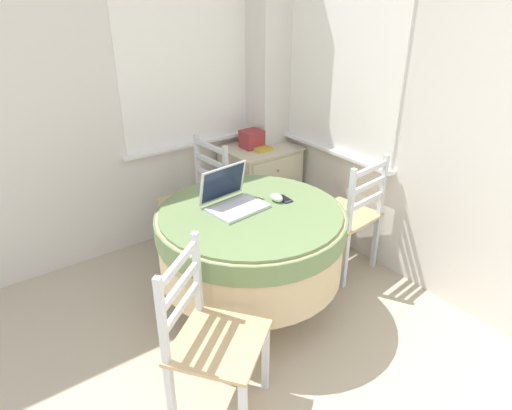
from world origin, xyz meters
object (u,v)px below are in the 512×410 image
(round_dining_table, at_px, (251,238))
(dining_chair_camera_near, at_px, (210,340))
(cell_phone, at_px, (284,199))
(dining_chair_near_right_window, at_px, (348,216))
(corner_cabinet, at_px, (260,185))
(book_on_cabinet, at_px, (259,147))
(dining_chair_near_back_window, at_px, (198,200))
(laptop, at_px, (233,199))
(computer_mouse, at_px, (277,198))
(storage_box, at_px, (252,139))

(round_dining_table, relative_size, dining_chair_camera_near, 1.29)
(cell_phone, bearing_deg, round_dining_table, 179.47)
(dining_chair_near_right_window, bearing_deg, corner_cabinet, 93.03)
(corner_cabinet, distance_m, book_on_cabinet, 0.36)
(dining_chair_near_back_window, bearing_deg, laptop, -102.02)
(dining_chair_near_right_window, xyz_separation_m, book_on_cabinet, (-0.08, 0.96, 0.27))
(computer_mouse, bearing_deg, storage_box, 62.31)
(laptop, distance_m, storage_box, 1.17)
(computer_mouse, distance_m, dining_chair_camera_near, 1.04)
(book_on_cabinet, bearing_deg, laptop, -134.92)
(laptop, relative_size, cell_phone, 3.15)
(cell_phone, height_order, storage_box, storage_box)
(laptop, bearing_deg, computer_mouse, -20.35)
(cell_phone, bearing_deg, computer_mouse, 167.32)
(dining_chair_near_back_window, distance_m, dining_chair_near_right_window, 1.14)
(laptop, bearing_deg, corner_cabinet, 44.91)
(storage_box, bearing_deg, dining_chair_camera_near, -131.47)
(laptop, distance_m, computer_mouse, 0.28)
(laptop, bearing_deg, dining_chair_near_right_window, -10.04)
(computer_mouse, bearing_deg, dining_chair_near_back_window, 97.81)
(dining_chair_camera_near, bearing_deg, laptop, 48.70)
(computer_mouse, bearing_deg, dining_chair_near_right_window, -5.41)
(dining_chair_near_right_window, xyz_separation_m, storage_box, (-0.11, 1.03, 0.33))
(cell_phone, xyz_separation_m, dining_chair_near_back_window, (-0.16, 0.83, -0.28))
(dining_chair_near_back_window, bearing_deg, computer_mouse, -82.19)
(round_dining_table, xyz_separation_m, dining_chair_near_back_window, (0.09, 0.83, -0.09))
(laptop, relative_size, computer_mouse, 3.84)
(round_dining_table, height_order, dining_chair_near_back_window, dining_chair_near_back_window)
(corner_cabinet, bearing_deg, dining_chair_camera_near, -133.49)
(computer_mouse, xyz_separation_m, cell_phone, (0.05, -0.01, -0.02))
(corner_cabinet, bearing_deg, book_on_cabinet, -139.79)
(dining_chair_camera_near, height_order, storage_box, dining_chair_camera_near)
(corner_cabinet, bearing_deg, laptop, -135.09)
(laptop, distance_m, book_on_cabinet, 1.14)
(round_dining_table, xyz_separation_m, dining_chair_camera_near, (-0.62, -0.53, -0.09))
(cell_phone, bearing_deg, dining_chair_camera_near, -148.89)
(cell_phone, xyz_separation_m, dining_chair_camera_near, (-0.88, -0.53, -0.28))
(round_dining_table, height_order, storage_box, storage_box)
(round_dining_table, relative_size, cell_phone, 9.92)
(storage_box, bearing_deg, round_dining_table, -126.16)
(corner_cabinet, height_order, storage_box, storage_box)
(computer_mouse, relative_size, book_on_cabinet, 0.48)
(computer_mouse, xyz_separation_m, corner_cabinet, (0.57, 0.93, -0.40))
(dining_chair_near_right_window, relative_size, storage_box, 5.29)
(cell_phone, bearing_deg, corner_cabinet, 61.23)
(round_dining_table, distance_m, dining_chair_camera_near, 0.82)
(dining_chair_camera_near, bearing_deg, round_dining_table, 40.66)
(dining_chair_near_back_window, xyz_separation_m, book_on_cabinet, (0.65, 0.09, 0.27))
(dining_chair_near_right_window, xyz_separation_m, corner_cabinet, (-0.05, 0.99, -0.09))
(dining_chair_near_back_window, bearing_deg, dining_chair_near_right_window, -50.00)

